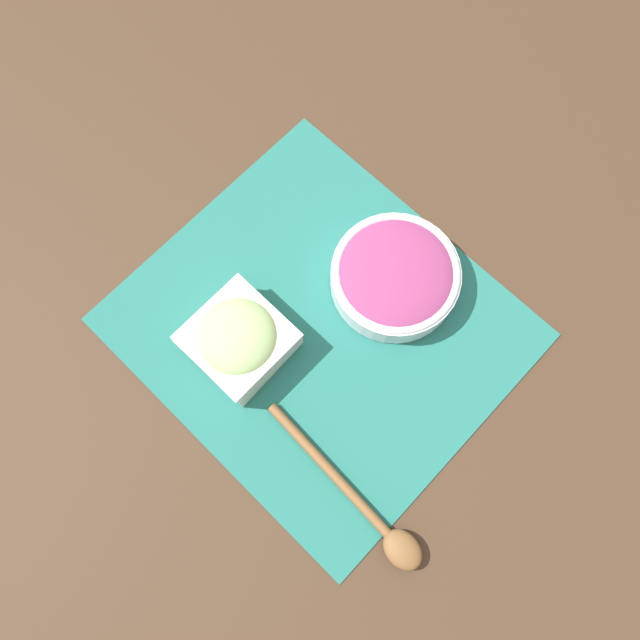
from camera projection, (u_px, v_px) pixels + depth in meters
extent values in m
plane|color=#422D1E|center=(320.00, 327.00, 0.80)|extent=(3.00, 3.00, 0.00)
cube|color=#236B60|center=(320.00, 327.00, 0.80)|extent=(0.46, 0.41, 0.00)
cube|color=silver|center=(240.00, 341.00, 0.77)|extent=(0.11, 0.11, 0.05)
cube|color=silver|center=(237.00, 336.00, 0.74)|extent=(0.11, 0.11, 0.00)
ellipsoid|color=#A8CC7F|center=(237.00, 337.00, 0.75)|extent=(0.10, 0.10, 0.05)
cylinder|color=silver|center=(395.00, 278.00, 0.79)|extent=(0.16, 0.16, 0.04)
torus|color=silver|center=(396.00, 273.00, 0.78)|extent=(0.16, 0.16, 0.01)
ellipsoid|color=#93386B|center=(396.00, 273.00, 0.78)|extent=(0.14, 0.14, 0.03)
cylinder|color=brown|center=(331.00, 472.00, 0.74)|extent=(0.21, 0.02, 0.01)
ellipsoid|color=brown|center=(403.00, 550.00, 0.71)|extent=(0.05, 0.04, 0.02)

